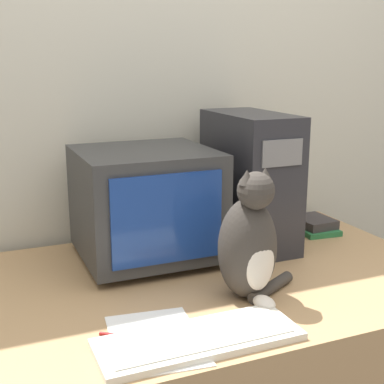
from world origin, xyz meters
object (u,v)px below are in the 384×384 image
Objects in this scene: crt_monitor at (146,204)px; keyboard at (199,339)px; pen at (130,336)px; book_stack at (313,225)px; computer_tower at (249,180)px; cat at (250,244)px.

keyboard is at bearing -95.87° from crt_monitor.
book_stack is at bearing 30.23° from pen.
book_stack is (0.76, 0.61, 0.01)m from keyboard.
computer_tower is at bearing 39.76° from pen.
crt_monitor is at bearing 107.02° from cat.
keyboard is (-0.45, -0.58, -0.23)m from computer_tower.
computer_tower is 0.96× the size of keyboard.
cat is at bearing -118.42° from computer_tower.
computer_tower is 0.77m from keyboard.
crt_monitor reaches higher than pen.
keyboard is 0.33m from cat.
crt_monitor reaches higher than keyboard.
computer_tower reaches higher than cat.
cat reaches higher than crt_monitor.
book_stack is 1.61× the size of pen.
keyboard is 2.26× the size of book_stack.
keyboard reaches higher than pen.
pen is (-0.14, 0.09, -0.01)m from keyboard.
book_stack is (0.53, 0.44, -0.14)m from cat.
book_stack reaches higher than pen.
computer_tower is 2.17× the size of book_stack.
book_stack is at bearing 38.93° from keyboard.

